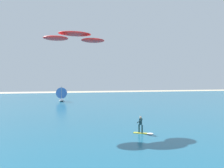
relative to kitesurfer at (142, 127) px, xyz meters
The scene contains 4 objects.
ocean 34.14m from the kitesurfer, 95.96° to the left, with size 160.00×90.00×0.10m, color #1E607F.
kitesurfer is the anchor object (origin of this frame).
kite 12.87m from the kitesurfer, 133.56° to the left, with size 7.37×3.06×1.09m.
sailboat_mid_left 39.10m from the kitesurfer, 98.57° to the left, with size 2.97×3.41×3.85m.
Camera 1 is at (-5.21, -6.25, 5.29)m, focal length 38.63 mm.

